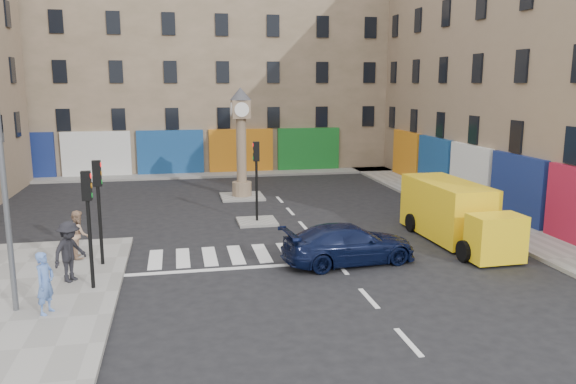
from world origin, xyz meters
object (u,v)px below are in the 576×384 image
object	(u,v)px
traffic_light_island	(256,168)
pedestrian_tan	(78,234)
pedestrian_dark	(69,252)
traffic_light_left_near	(88,211)
navy_sedan	(349,244)
clock_pillar	(241,136)
yellow_van	(455,213)
pedestrian_blue	(45,283)
traffic_light_left_far	(98,196)
lamp_post	(0,146)

from	to	relation	value
traffic_light_island	pedestrian_tan	world-z (taller)	traffic_light_island
pedestrian_dark	traffic_light_left_near	bearing A→B (deg)	-99.90
navy_sedan	pedestrian_tan	bearing A→B (deg)	70.67
clock_pillar	pedestrian_dark	xyz separation A→B (m)	(-7.08, -13.02, -2.41)
yellow_van	clock_pillar	bearing A→B (deg)	123.29
traffic_light_island	yellow_van	xyz separation A→B (m)	(7.53, -4.71, -1.40)
traffic_light_left_near	navy_sedan	bearing A→B (deg)	8.15
clock_pillar	pedestrian_blue	world-z (taller)	clock_pillar
traffic_light_left_near	traffic_light_left_far	distance (m)	2.40
navy_sedan	yellow_van	distance (m)	5.43
yellow_van	pedestrian_dark	distance (m)	14.79
traffic_light_left_near	traffic_light_island	distance (m)	10.03
navy_sedan	pedestrian_dark	xyz separation A→B (m)	(-9.52, -0.47, 0.43)
traffic_light_left_far	yellow_van	size ratio (longest dim) A/B	0.56
traffic_light_island	pedestrian_blue	size ratio (longest dim) A/B	2.09
navy_sedan	yellow_van	world-z (taller)	yellow_van
traffic_light_left_far	traffic_light_island	world-z (taller)	traffic_light_left_far
yellow_van	pedestrian_dark	xyz separation A→B (m)	(-14.61, -2.32, -0.05)
traffic_light_left_near	pedestrian_tan	world-z (taller)	traffic_light_left_near
traffic_light_left_near	pedestrian_blue	xyz separation A→B (m)	(-0.98, -1.82, -1.59)
pedestrian_blue	pedestrian_tan	world-z (taller)	pedestrian_blue
traffic_light_left_near	pedestrian_dark	size ratio (longest dim) A/B	1.87
pedestrian_blue	pedestrian_dark	xyz separation A→B (m)	(0.20, 2.59, 0.11)
pedestrian_tan	pedestrian_dark	distance (m)	2.59
pedestrian_tan	navy_sedan	bearing A→B (deg)	-118.71
yellow_van	pedestrian_blue	world-z (taller)	yellow_van
yellow_van	traffic_light_left_near	bearing A→B (deg)	-169.23
traffic_light_left_near	traffic_light_island	bearing A→B (deg)	51.07
traffic_light_left_far	clock_pillar	bearing A→B (deg)	61.06
clock_pillar	pedestrian_tan	distance (m)	12.93
pedestrian_blue	pedestrian_dark	world-z (taller)	pedestrian_dark
clock_pillar	pedestrian_blue	xyz separation A→B (m)	(-7.28, -15.61, -2.51)
lamp_post	pedestrian_dark	size ratio (longest dim) A/B	4.19
navy_sedan	clock_pillar	bearing A→B (deg)	3.99
clock_pillar	pedestrian_blue	size ratio (longest dim) A/B	3.45
yellow_van	pedestrian_blue	bearing A→B (deg)	-163.49
yellow_van	pedestrian_blue	size ratio (longest dim) A/B	3.77
traffic_light_left_near	traffic_light_left_far	bearing A→B (deg)	90.00
clock_pillar	pedestrian_tan	xyz separation A→B (m)	(-7.21, -10.44, -2.52)
pedestrian_tan	pedestrian_dark	size ratio (longest dim) A/B	0.89
clock_pillar	pedestrian_blue	bearing A→B (deg)	-115.00
clock_pillar	navy_sedan	world-z (taller)	clock_pillar
lamp_post	pedestrian_tan	xyz separation A→B (m)	(0.99, 4.76, -3.76)
traffic_light_left_near	pedestrian_dark	xyz separation A→B (m)	(-0.78, 0.78, -1.48)
clock_pillar	lamp_post	bearing A→B (deg)	-118.35
lamp_post	traffic_light_left_near	bearing A→B (deg)	36.38
pedestrian_dark	clock_pillar	bearing A→B (deg)	6.56
traffic_light_left_far	navy_sedan	xyz separation A→B (m)	(8.74, -1.15, -1.91)
navy_sedan	pedestrian_blue	world-z (taller)	pedestrian_blue
traffic_light_left_near	pedestrian_tan	distance (m)	3.83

